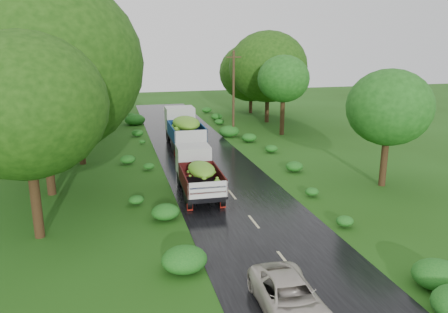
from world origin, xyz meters
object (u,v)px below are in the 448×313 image
object	(u,v)px
truck_near	(198,171)
utility_pole	(233,93)
car	(289,298)
truck_far	(183,126)

from	to	relation	value
truck_near	utility_pole	xyz separation A→B (m)	(6.08, 14.19, 2.60)
truck_near	car	bearing A→B (deg)	-85.16
truck_near	utility_pole	bearing A→B (deg)	68.68
car	truck_near	bearing A→B (deg)	95.22
truck_far	utility_pole	world-z (taller)	utility_pole
truck_near	car	size ratio (longest dim) A/B	1.43
utility_pole	truck_far	bearing A→B (deg)	-148.36
truck_near	truck_far	bearing A→B (deg)	86.51
truck_near	utility_pole	size ratio (longest dim) A/B	0.76
truck_near	truck_far	size ratio (longest dim) A/B	0.83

